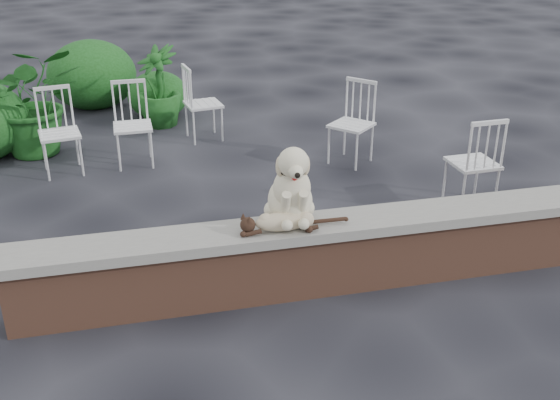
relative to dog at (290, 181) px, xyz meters
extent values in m
plane|color=black|center=(0.92, -0.09, -0.90)|extent=(60.00, 60.00, 0.00)
cube|color=brown|center=(0.92, -0.09, -0.65)|extent=(6.00, 0.30, 0.50)
cube|color=slate|center=(0.92, -0.09, -0.36)|extent=(6.20, 0.40, 0.08)
imported|color=#154513|center=(-2.18, 3.58, -0.25)|extent=(1.25, 1.11, 1.29)
imported|color=#154513|center=(-0.70, 4.30, -0.37)|extent=(0.83, 0.83, 1.06)
ellipsoid|color=#154513|center=(-1.58, 5.48, -0.45)|extent=(1.27, 1.16, 1.00)
ellipsoid|color=#154513|center=(-0.69, 4.73, -0.61)|extent=(0.83, 0.76, 0.66)
camera|label=1|loc=(-1.10, -4.31, 1.90)|focal=42.19mm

